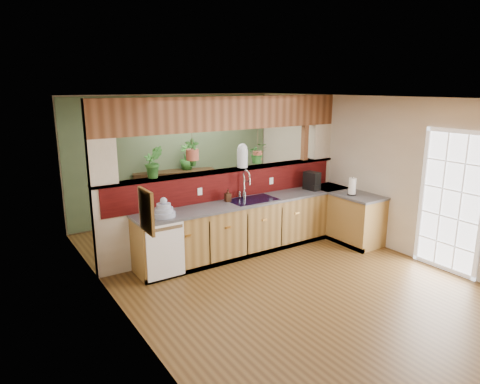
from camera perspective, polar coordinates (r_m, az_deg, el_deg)
ground at (r=6.63m, az=4.71°, el=-10.73°), size 4.60×7.00×0.01m
ceiling at (r=6.02m, az=5.22°, el=12.35°), size 4.60×7.00×0.01m
wall_back at (r=9.16m, az=-8.66°, el=4.62°), size 4.60×0.02×2.60m
wall_left at (r=5.16m, az=-15.69°, el=-3.07°), size 0.02×7.00×2.60m
wall_right at (r=7.80m, az=18.43°, el=2.43°), size 0.02×7.00×2.60m
pass_through_partition at (r=7.32m, az=-1.37°, el=1.56°), size 4.60×0.21×2.60m
pass_through_ledge at (r=7.27m, az=-1.59°, el=2.91°), size 4.60×0.21×0.04m
header_beam at (r=7.15m, az=-1.64°, el=10.45°), size 4.60×0.15×0.55m
sage_backwall at (r=9.14m, az=-8.60°, el=4.61°), size 4.55×0.02×2.55m
countertop at (r=7.59m, az=5.78°, el=-3.87°), size 4.14×1.52×0.90m
dishwasher at (r=6.29m, az=-9.86°, el=-7.79°), size 0.58×0.03×0.82m
navy_sink at (r=7.22m, az=1.69°, el=-1.64°), size 0.82×0.50×0.18m
french_door at (r=7.12m, az=26.25°, el=-1.44°), size 0.06×1.02×2.16m
framed_print at (r=4.37m, az=-12.35°, el=-2.52°), size 0.04×0.35×0.45m
faucet at (r=7.24m, az=0.72°, el=1.22°), size 0.22×0.22×0.50m
dish_stack at (r=6.35m, az=-10.11°, el=-2.47°), size 0.33×0.33×0.29m
soap_dispenser at (r=7.07m, az=-1.64°, el=-0.47°), size 0.10×0.11×0.21m
coffee_maker at (r=7.96m, az=9.61°, el=1.37°), size 0.18×0.30×0.33m
paper_towel at (r=7.72m, az=14.74°, el=0.67°), size 0.15×0.15×0.33m
glass_jar at (r=7.38m, az=0.33°, el=4.89°), size 0.19×0.19×0.42m
ledge_plant_left at (r=6.64m, az=-11.39°, el=3.94°), size 0.31×0.27×0.50m
hanging_plant_a at (r=6.87m, az=-6.41°, el=6.41°), size 0.27×0.24×0.56m
hanging_plant_b at (r=7.54m, az=2.37°, el=6.38°), size 0.41×0.38×0.55m
shelving_console at (r=9.04m, az=-8.62°, el=-0.68°), size 1.74×0.90×1.12m
shelf_plant_a at (r=8.68m, az=-11.94°, el=3.72°), size 0.23×0.16×0.41m
shelf_plant_b at (r=8.99m, az=-7.13°, el=4.61°), size 0.32×0.32×0.51m
floor_plant at (r=8.86m, az=0.07°, el=-1.41°), size 0.90×0.84×0.82m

